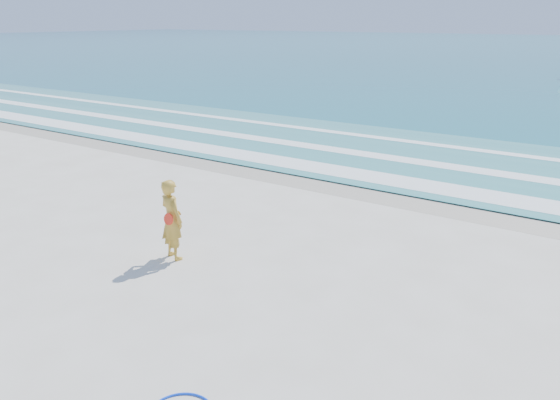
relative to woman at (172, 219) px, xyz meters
The scene contains 7 objects.
ground 1.97m from the woman, 66.81° to the right, with size 400.00×400.00×0.00m, color silver.
wet_sand 7.51m from the woman, 84.77° to the left, with size 400.00×2.40×0.00m, color #B2A893.
shallow 12.47m from the woman, 86.87° to the left, with size 400.00×10.00×0.01m, color #59B7AD.
foam_near 8.79m from the woman, 85.54° to the left, with size 400.00×1.40×0.01m, color white.
foam_mid 11.67m from the woman, 86.65° to the left, with size 400.00×0.90×0.01m, color white.
foam_far 14.96m from the woman, 87.39° to the left, with size 400.00×0.60×0.01m, color white.
woman is the anchor object (origin of this frame).
Camera 1 is at (7.89, -6.68, 5.30)m, focal length 35.00 mm.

